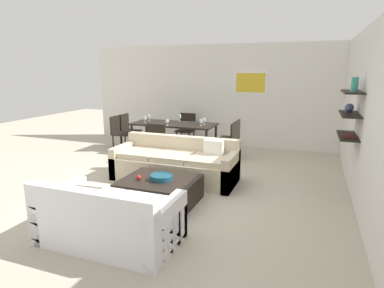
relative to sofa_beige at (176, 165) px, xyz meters
name	(u,v)px	position (x,y,z in m)	size (l,w,h in m)	color
ground_plane	(170,185)	(0.04, -0.34, -0.29)	(18.00, 18.00, 0.00)	#BCB29E
back_wall_unit	(234,96)	(0.34, 3.19, 1.06)	(8.40, 0.09, 2.70)	silver
right_wall_shelf_unit	(362,115)	(3.06, 0.26, 1.06)	(0.34, 8.20, 2.70)	silver
sofa_beige	(176,165)	(0.00, 0.00, 0.00)	(2.31, 0.90, 0.78)	beige
loveseat_white	(109,219)	(0.15, -2.38, 0.00)	(1.64, 0.90, 0.78)	white
coffee_table	(160,191)	(0.19, -1.09, -0.10)	(1.14, 0.95, 0.38)	black
decorative_bowl	(161,177)	(0.23, -1.09, 0.13)	(0.35, 0.35, 0.08)	navy
apple_on_coffee_table	(139,177)	(-0.09, -1.22, 0.13)	(0.07, 0.07, 0.07)	red
dining_table	(174,126)	(-0.84, 1.83, 0.39)	(2.06, 0.88, 0.75)	black
dining_chair_foot	(159,140)	(-0.84, 0.99, 0.21)	(0.44, 0.44, 0.88)	black
dining_chair_left_near	(120,131)	(-2.27, 1.63, 0.21)	(0.44, 0.44, 0.88)	black
dining_chair_head	(186,127)	(-0.84, 2.68, 0.21)	(0.44, 0.44, 0.88)	black
dining_chair_left_far	(128,128)	(-2.27, 2.03, 0.21)	(0.44, 0.44, 0.88)	black
dining_chair_right_near	(228,139)	(0.60, 1.63, 0.21)	(0.44, 0.44, 0.88)	black
dining_chair_right_far	(233,136)	(0.60, 2.03, 0.21)	(0.44, 0.44, 0.88)	black
wine_glass_right_far	(204,120)	(-0.09, 1.94, 0.56)	(0.07, 0.07, 0.15)	silver
wine_glass_right_near	(201,121)	(-0.09, 1.72, 0.56)	(0.07, 0.07, 0.15)	silver
wine_glass_left_far	(149,116)	(-1.58, 1.94, 0.58)	(0.07, 0.07, 0.17)	silver
wine_glass_left_near	(145,118)	(-1.58, 1.72, 0.56)	(0.07, 0.07, 0.15)	silver
wine_glass_foot	(167,121)	(-0.84, 1.45, 0.57)	(0.07, 0.07, 0.15)	silver
wine_glass_head	(180,116)	(-0.84, 2.21, 0.57)	(0.07, 0.07, 0.17)	silver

